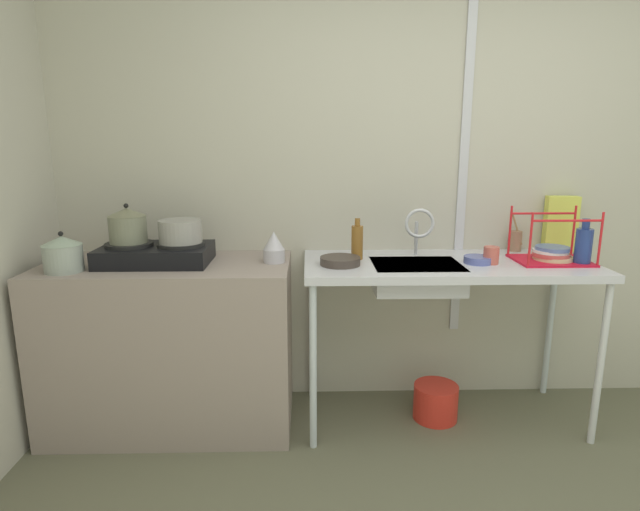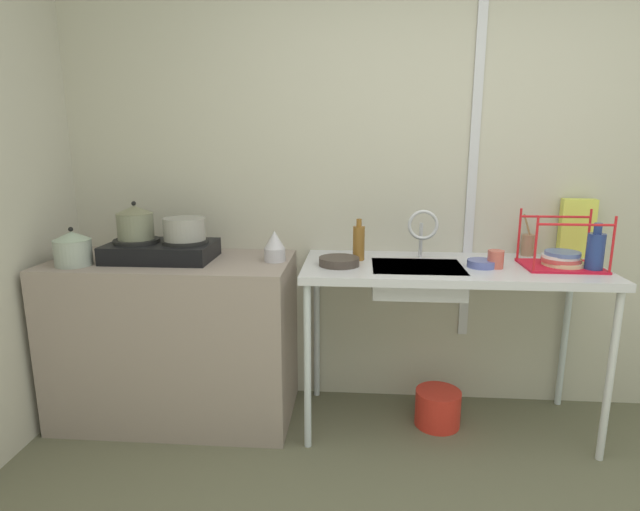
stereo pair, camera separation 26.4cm
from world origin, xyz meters
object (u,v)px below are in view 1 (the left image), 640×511
(pot_beside_stove, at_px, (63,254))
(stove, at_px, (156,254))
(cereal_box, at_px, (561,224))
(small_bowl_on_drainboard, at_px, (478,260))
(bucket_on_floor, at_px, (436,402))
(pot_on_right_burner, at_px, (180,231))
(dish_rack, at_px, (551,254))
(bottle_by_sink, at_px, (357,242))
(frying_pan, at_px, (340,261))
(cup_by_rack, at_px, (491,255))
(faucet, at_px, (419,226))
(utensil_jar, at_px, (516,241))
(bottle_by_rack, at_px, (583,246))
(percolator, at_px, (274,247))
(pot_on_left_burner, at_px, (128,225))
(sink_basin, at_px, (416,276))

(pot_beside_stove, bearing_deg, stove, 21.94)
(stove, bearing_deg, cereal_box, 6.47)
(small_bowl_on_drainboard, xyz_separation_m, bucket_on_floor, (-0.17, 0.02, -0.82))
(pot_on_right_burner, height_order, dish_rack, dish_rack)
(small_bowl_on_drainboard, height_order, bucket_on_floor, small_bowl_on_drainboard)
(bottle_by_sink, height_order, bucket_on_floor, bottle_by_sink)
(frying_pan, height_order, cup_by_rack, cup_by_rack)
(bottle_by_sink, relative_size, cereal_box, 0.70)
(stove, height_order, cereal_box, cereal_box)
(stove, bearing_deg, pot_on_right_burner, 0.00)
(pot_on_right_burner, xyz_separation_m, bottle_by_sink, (0.92, 0.07, -0.07))
(faucet, bearing_deg, utensil_jar, 14.75)
(dish_rack, bearing_deg, bottle_by_rack, -30.69)
(percolator, distance_m, small_bowl_on_drainboard, 1.06)
(utensil_jar, bearing_deg, pot_beside_stove, -170.06)
(utensil_jar, bearing_deg, dish_rack, -73.09)
(cup_by_rack, bearing_deg, faucet, 156.64)
(bottle_by_sink, xyz_separation_m, bottle_by_rack, (1.14, -0.16, 0.00))
(pot_on_right_burner, distance_m, bottle_by_rack, 2.05)
(pot_on_left_burner, bearing_deg, faucet, 3.75)
(percolator, bearing_deg, bottle_by_sink, 8.13)
(pot_on_left_burner, distance_m, small_bowl_on_drainboard, 1.81)
(cup_by_rack, bearing_deg, pot_beside_stove, -177.05)
(faucet, height_order, bottle_by_rack, faucet)
(pot_on_left_burner, height_order, percolator, pot_on_left_burner)
(small_bowl_on_drainboard, bearing_deg, utensil_jar, 43.15)
(faucet, xyz_separation_m, bucket_on_floor, (0.11, -0.11, -0.98))
(frying_pan, relative_size, small_bowl_on_drainboard, 1.44)
(stove, relative_size, bottle_by_sink, 2.50)
(dish_rack, height_order, small_bowl_on_drainboard, dish_rack)
(utensil_jar, bearing_deg, percolator, -169.83)
(faucet, distance_m, small_bowl_on_drainboard, 0.35)
(small_bowl_on_drainboard, distance_m, bucket_on_floor, 0.84)
(sink_basin, xyz_separation_m, faucet, (0.04, 0.14, 0.24))
(pot_beside_stove, relative_size, bucket_on_floor, 0.81)
(frying_pan, height_order, small_bowl_on_drainboard, frying_pan)
(stove, relative_size, pot_on_right_burner, 2.54)
(frying_pan, distance_m, dish_rack, 1.11)
(pot_on_right_burner, bearing_deg, cereal_box, 6.87)
(faucet, relative_size, bottle_by_rack, 1.13)
(small_bowl_on_drainboard, bearing_deg, bottle_by_sink, 169.83)
(percolator, height_order, dish_rack, dish_rack)
(pot_on_right_burner, distance_m, cup_by_rack, 1.60)
(sink_basin, distance_m, cereal_box, 0.96)
(faucet, distance_m, bottle_by_rack, 0.83)
(percolator, height_order, sink_basin, percolator)
(pot_on_left_burner, relative_size, bucket_on_floor, 0.83)
(faucet, height_order, utensil_jar, faucet)
(pot_on_left_burner, bearing_deg, sink_basin, -1.75)
(bucket_on_floor, bearing_deg, dish_rack, -0.07)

